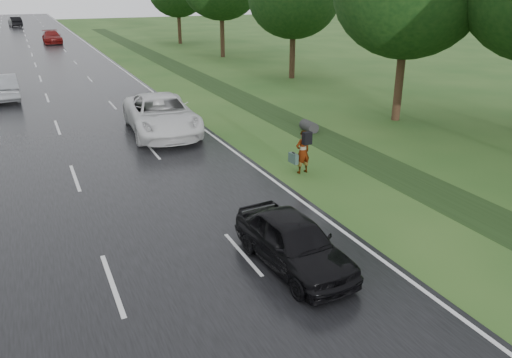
{
  "coord_description": "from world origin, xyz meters",
  "views": [
    {
      "loc": [
        -1.21,
        -11.0,
        6.89
      ],
      "look_at": [
        4.85,
        2.04,
        1.3
      ],
      "focal_mm": 35.0,
      "sensor_mm": 36.0,
      "label": 1
    }
  ],
  "objects_px": {
    "silver_sedan": "(2,87)",
    "white_pickup": "(161,115)",
    "pedestrian": "(302,151)",
    "dark_sedan": "(294,242)"
  },
  "relations": [
    {
      "from": "dark_sedan",
      "to": "silver_sedan",
      "type": "distance_m",
      "value": 26.66
    },
    {
      "from": "white_pickup",
      "to": "dark_sedan",
      "type": "distance_m",
      "value": 13.84
    },
    {
      "from": "pedestrian",
      "to": "dark_sedan",
      "type": "height_order",
      "value": "pedestrian"
    },
    {
      "from": "dark_sedan",
      "to": "silver_sedan",
      "type": "xyz_separation_m",
      "value": [
        -6.96,
        25.73,
        0.11
      ]
    },
    {
      "from": "pedestrian",
      "to": "white_pickup",
      "type": "distance_m",
      "value": 8.55
    },
    {
      "from": "pedestrian",
      "to": "dark_sedan",
      "type": "distance_m",
      "value": 7.09
    },
    {
      "from": "silver_sedan",
      "to": "white_pickup",
      "type": "bearing_deg",
      "value": 117.83
    },
    {
      "from": "dark_sedan",
      "to": "silver_sedan",
      "type": "relative_size",
      "value": 0.84
    },
    {
      "from": "white_pickup",
      "to": "dark_sedan",
      "type": "relative_size",
      "value": 1.61
    },
    {
      "from": "pedestrian",
      "to": "silver_sedan",
      "type": "bearing_deg",
      "value": -67.2
    }
  ]
}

